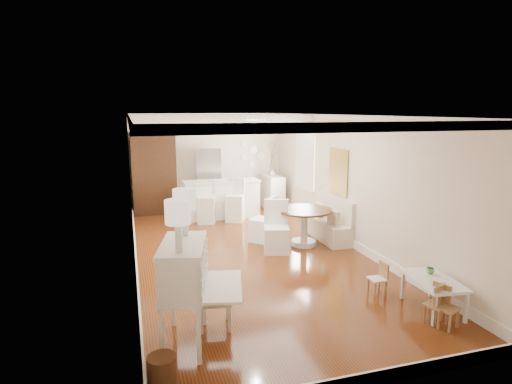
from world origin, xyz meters
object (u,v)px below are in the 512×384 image
secretary_bureau (184,294)px  kids_chair_b (377,278)px  kids_table (433,295)px  breakfast_counter (222,199)px  dining_table (304,227)px  slip_chair_near (277,227)px  slip_chair_far (263,219)px  fridge (221,179)px  wicker_basket (162,370)px  bar_stool_left (207,202)px  sideboard (272,192)px  kids_chair_a (436,305)px  gustavian_armchair (215,298)px  bar_stool_right (235,200)px  pantry_cabinet (154,173)px  kids_chair_c (447,307)px

secretary_bureau → kids_chair_b: 3.21m
kids_table → breakfast_counter: breakfast_counter is taller
dining_table → slip_chair_near: slip_chair_near is taller
slip_chair_far → fridge: (-0.23, 3.39, 0.39)m
wicker_basket → bar_stool_left: 6.70m
fridge → sideboard: fridge is taller
kids_chair_a → wicker_basket: bearing=-106.9°
kids_chair_b → bar_stool_left: bearing=-160.6°
wicker_basket → kids_table: bearing=8.8°
wicker_basket → fridge: size_ratio=0.18×
gustavian_armchair → slip_chair_near: slip_chair_near is taller
breakfast_counter → gustavian_armchair: bearing=-103.1°
bar_stool_right → dining_table: bearing=-44.9°
pantry_cabinet → sideboard: pantry_cabinet is taller
kids_chair_c → dining_table: dining_table is taller
slip_chair_far → pantry_cabinet: pantry_cabinet is taller
kids_table → bar_stool_left: bearing=111.3°
wicker_basket → dining_table: size_ratio=0.27×
slip_chair_near → slip_chair_far: (-0.04, 0.80, -0.02)m
breakfast_counter → pantry_cabinet: bearing=147.6°
secretary_bureau → fridge: bearing=88.0°
slip_chair_near → bar_stool_right: (-0.23, 2.66, 0.03)m
sideboard → slip_chair_far: bearing=-113.7°
wicker_basket → dining_table: 5.23m
slip_chair_far → bar_stool_right: size_ratio=0.91×
pantry_cabinet → fridge: size_ratio=1.28×
secretary_bureau → gustavian_armchair: secretary_bureau is taller
wicker_basket → sideboard: (3.85, 7.62, 0.33)m
secretary_bureau → pantry_cabinet: pantry_cabinet is taller
secretary_bureau → bar_stool_left: size_ratio=1.19×
gustavian_armchair → fridge: 7.07m
slip_chair_far → fridge: size_ratio=0.57×
secretary_bureau → slip_chair_far: secretary_bureau is taller
kids_table → bar_stool_right: size_ratio=0.86×
gustavian_armchair → fridge: size_ratio=0.45×
bar_stool_left → fridge: size_ratio=0.62×
slip_chair_near → bar_stool_left: bearing=125.9°
kids_table → slip_chair_far: bearing=109.1°
kids_chair_a → kids_chair_b: kids_chair_a is taller
kids_chair_c → bar_stool_right: 6.43m
dining_table → pantry_cabinet: size_ratio=0.51×
secretary_bureau → slip_chair_near: size_ratio=1.24×
wicker_basket → kids_chair_a: 3.73m
kids_chair_a → bar_stool_left: bearing=177.5°
dining_table → pantry_cabinet: 4.97m
slip_chair_near → kids_table: bearing=-50.7°
slip_chair_far → breakfast_counter: size_ratio=0.50×
kids_chair_b → kids_chair_c: size_ratio=0.93×
slip_chair_near → slip_chair_far: size_ratio=1.04×
secretary_bureau → bar_stool_right: (2.05, 5.67, -0.10)m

